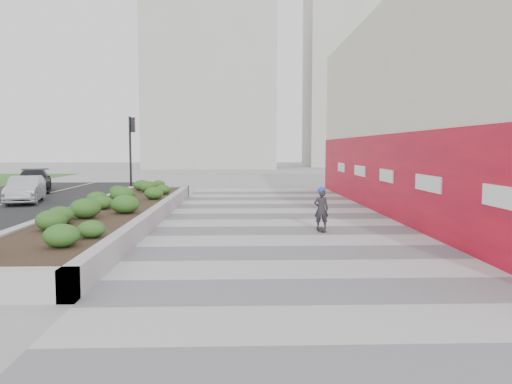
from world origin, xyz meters
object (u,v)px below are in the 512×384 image
planter (117,210)px  traffic_signal_near (131,143)px  car_dark (34,181)px  car_silver (25,190)px  skateboarder (321,209)px

planter → traffic_signal_near: (-1.73, 10.50, 2.34)m
car_dark → car_silver: bearing=-90.3°
skateboarder → planter: bearing=162.3°
planter → traffic_signal_near: traffic_signal_near is taller
skateboarder → car_dark: (-14.19, 14.05, -0.03)m
planter → car_dark: bearing=122.6°
planter → car_silver: (-5.64, 6.12, 0.19)m
planter → car_dark: size_ratio=3.99×
car_dark → traffic_signal_near: bearing=-32.7°
car_silver → traffic_signal_near: bearing=34.5°
traffic_signal_near → car_silver: traffic_signal_near is taller
skateboarder → car_silver: skateboarder is taller
planter → car_silver: size_ratio=4.86×
car_silver → car_dark: (-1.98, 5.79, 0.04)m
skateboarder → car_dark: skateboarder is taller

